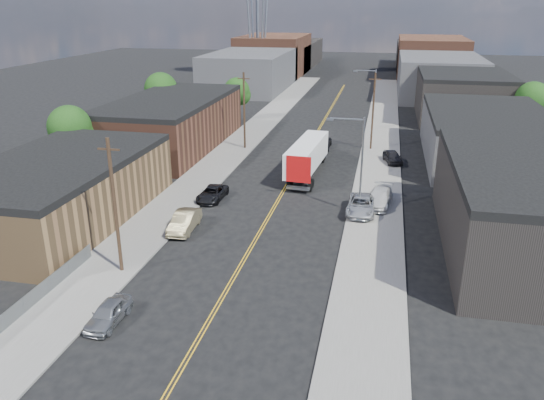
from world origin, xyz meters
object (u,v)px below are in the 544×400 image
at_px(semi_truck, 309,153).
at_px(car_right_lot_a, 361,205).
at_px(car_right_lot_b, 379,198).
at_px(car_ahead_truck, 321,143).
at_px(car_left_c, 212,194).
at_px(car_right_lot_c, 393,157).
at_px(car_left_b, 184,221).
at_px(car_left_a, 108,313).

height_order(semi_truck, car_right_lot_a, semi_truck).
relative_size(car_right_lot_a, car_right_lot_b, 1.04).
xyz_separation_m(semi_truck, car_ahead_truck, (0.16, 10.53, -1.51)).
xyz_separation_m(car_left_c, car_right_lot_a, (14.60, -0.75, 0.26)).
bearing_deg(car_right_lot_c, car_left_b, -140.43).
xyz_separation_m(car_left_a, car_right_lot_c, (16.89, 38.18, 0.20)).
bearing_deg(semi_truck, car_right_lot_c, 33.61).
height_order(car_left_a, car_right_lot_a, car_right_lot_a).
xyz_separation_m(car_right_lot_b, car_ahead_truck, (-8.03, 20.07, -0.21)).
distance_m(car_left_c, car_right_lot_c, 23.89).
relative_size(semi_truck, car_left_b, 3.06).
bearing_deg(car_right_lot_b, semi_truck, 138.34).
bearing_deg(car_right_lot_b, car_right_lot_a, -117.16).
distance_m(car_left_b, car_right_lot_c, 29.62).
relative_size(semi_truck, car_ahead_truck, 2.94).
bearing_deg(car_left_c, car_ahead_truck, 71.22).
height_order(semi_truck, car_left_c, semi_truck).
bearing_deg(car_right_lot_c, car_left_a, -128.32).
relative_size(car_left_a, car_left_b, 0.81).
relative_size(car_left_c, car_right_lot_b, 0.89).
distance_m(semi_truck, car_right_lot_a, 13.59).
bearing_deg(car_right_lot_c, car_right_lot_b, -109.19).
xyz_separation_m(car_left_a, car_right_lot_b, (15.66, 23.31, 0.24)).
distance_m(car_left_b, car_left_c, 7.60).
relative_size(car_left_c, car_right_lot_a, 0.86).
bearing_deg(semi_truck, car_left_b, -109.04).
distance_m(car_left_c, car_right_lot_b, 16.24).
relative_size(car_left_c, car_ahead_truck, 0.92).
xyz_separation_m(car_left_a, car_right_lot_a, (14.09, 21.06, 0.23)).
xyz_separation_m(semi_truck, car_left_a, (-7.47, -32.85, -1.54)).
bearing_deg(car_right_lot_a, car_left_b, -153.43).
height_order(car_left_a, car_right_lot_b, car_right_lot_b).
bearing_deg(car_left_a, semi_truck, 78.20).
distance_m(car_left_c, car_right_lot_a, 14.62).
height_order(semi_truck, car_right_lot_c, semi_truck).
xyz_separation_m(car_left_b, car_right_lot_a, (14.60, 6.85, 0.10)).
bearing_deg(car_right_lot_a, car_ahead_truck, 107.57).
height_order(semi_truck, car_ahead_truck, semi_truck).
distance_m(car_right_lot_a, car_right_lot_b, 2.75).
distance_m(semi_truck, car_left_c, 13.72).
bearing_deg(car_right_lot_a, car_right_lot_b, 56.57).
distance_m(semi_truck, car_right_lot_b, 12.64).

